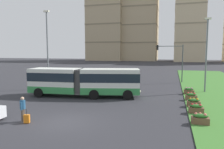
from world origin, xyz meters
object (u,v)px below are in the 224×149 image
object	(u,v)px
streetlight_median	(206,52)
rolling_suitcase	(27,119)
flower_planter_1	(196,108)
articulated_bus	(84,81)
apartment_tower_centre	(189,17)
flower_planter_2	(194,102)
flower_planter_4	(189,91)
flower_planter_0	(200,119)
traffic_light_far_right	(173,56)
apartment_tower_westcentre	(141,18)
streetlight_left	(47,47)
car_silver_hatch	(97,75)
pedestrian_crossing	(23,107)
flower_planter_3	(191,96)
apartment_tower_west	(107,18)

from	to	relation	value
streetlight_median	rolling_suitcase	bearing A→B (deg)	-130.67
flower_planter_1	streetlight_median	xyz separation A→B (m)	(1.90, 9.72, 4.36)
articulated_bus	apartment_tower_centre	bearing A→B (deg)	80.29
flower_planter_2	flower_planter_4	size ratio (longest dim) A/B	1.00
flower_planter_0	traffic_light_far_right	size ratio (longest dim) A/B	0.19
traffic_light_far_right	streetlight_median	size ratio (longest dim) A/B	0.68
flower_planter_4	apartment_tower_westcentre	xyz separation A→B (m)	(-19.69, 96.97, 23.30)
flower_planter_2	rolling_suitcase	bearing A→B (deg)	-145.75
apartment_tower_westcentre	streetlight_left	bearing A→B (deg)	-88.60
articulated_bus	streetlight_median	distance (m)	14.53
car_silver_hatch	apartment_tower_centre	bearing A→B (deg)	75.97
articulated_bus	pedestrian_crossing	size ratio (longest dim) A/B	6.89
flower_planter_3	car_silver_hatch	bearing A→B (deg)	137.04
pedestrian_crossing	flower_planter_1	xyz separation A→B (m)	(11.60, 5.28, -0.58)
flower_planter_0	traffic_light_far_right	distance (m)	20.41
flower_planter_4	apartment_tower_centre	world-z (taller)	apartment_tower_centre
apartment_tower_west	apartment_tower_centre	bearing A→B (deg)	-1.95
articulated_bus	flower_planter_1	size ratio (longest dim) A/B	10.90
streetlight_left	apartment_tower_centre	bearing A→B (deg)	76.24
rolling_suitcase	flower_planter_4	size ratio (longest dim) A/B	0.88
streetlight_left	streetlight_median	size ratio (longest dim) A/B	1.15
streetlight_left	pedestrian_crossing	bearing A→B (deg)	-64.76
pedestrian_crossing	rolling_suitcase	distance (m)	0.85
rolling_suitcase	streetlight_left	bearing A→B (deg)	116.58
flower_planter_3	apartment_tower_west	world-z (taller)	apartment_tower_west
traffic_light_far_right	streetlight_left	size ratio (longest dim) A/B	0.59
flower_planter_1	flower_planter_3	bearing A→B (deg)	90.00
streetlight_median	apartment_tower_west	bearing A→B (deg)	113.82
rolling_suitcase	apartment_tower_west	distance (m)	113.46
streetlight_left	car_silver_hatch	bearing A→B (deg)	78.16
flower_planter_2	streetlight_left	distance (m)	18.59
pedestrian_crossing	car_silver_hatch	bearing A→B (deg)	97.71
flower_planter_0	traffic_light_far_right	world-z (taller)	traffic_light_far_right
rolling_suitcase	flower_planter_0	bearing A→B (deg)	14.36
apartment_tower_west	streetlight_left	bearing A→B (deg)	-77.26
apartment_tower_westcentre	apartment_tower_centre	xyz separation A→B (m)	(25.32, -4.42, -1.14)
flower_planter_0	apartment_tower_west	world-z (taller)	apartment_tower_west
rolling_suitcase	articulated_bus	bearing A→B (deg)	88.53
car_silver_hatch	traffic_light_far_right	size ratio (longest dim) A/B	0.76
flower_planter_4	apartment_tower_west	xyz separation A→B (m)	(-38.79, 94.06, 24.05)
flower_planter_4	traffic_light_far_right	bearing A→B (deg)	100.65
articulated_bus	apartment_tower_westcentre	xyz separation A→B (m)	(-8.77, 101.15, 22.07)
streetlight_median	apartment_tower_centre	distance (m)	92.46
streetlight_left	apartment_tower_centre	xyz separation A→B (m)	(22.91, 93.60, 17.15)
flower_planter_4	streetlight_median	size ratio (longest dim) A/B	0.13
apartment_tower_westcentre	articulated_bus	bearing A→B (deg)	-85.05
articulated_bus	flower_planter_4	world-z (taller)	articulated_bus
apartment_tower_west	apartment_tower_westcentre	size ratio (longest dim) A/B	1.03
streetlight_median	streetlight_left	bearing A→B (deg)	-171.28
rolling_suitcase	apartment_tower_west	xyz separation A→B (m)	(-27.63, 107.36, 24.16)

